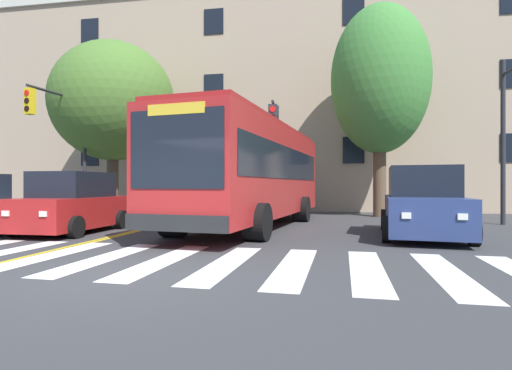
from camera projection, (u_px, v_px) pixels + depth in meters
ground_plane at (119, 273)px, 6.43m from camera, size 120.00×120.00×0.00m
crosswalk at (134, 259)px, 7.60m from camera, size 14.19×4.08×0.01m
lane_line_yellow_inner at (218, 211)px, 21.78m from camera, size 0.12×36.00×0.01m
lane_line_yellow_outer at (221, 211)px, 21.75m from camera, size 0.12×36.00×0.01m
city_bus at (253, 171)px, 13.51m from camera, size 3.90×10.82×3.43m
car_red_near_lane at (73, 205)px, 11.92m from camera, size 2.05×3.88×1.80m
car_navy_far_lane at (423, 205)px, 10.90m from camera, size 2.55×4.66×1.92m
car_black_behind_bus at (255, 196)px, 22.22m from camera, size 2.16×4.80×1.71m
traffic_light_far_corner at (64, 129)px, 17.06m from camera, size 0.62×3.25×5.75m
traffic_light_overhead at (275, 139)px, 17.04m from camera, size 0.49×3.50×5.09m
street_tree_curbside_large at (380, 80)px, 17.77m from camera, size 5.57×5.77×9.45m
street_tree_curbside_small at (113, 102)px, 19.62m from camera, size 8.35×8.28×8.42m
building_facade at (229, 106)px, 25.54m from camera, size 37.79×7.06×12.97m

